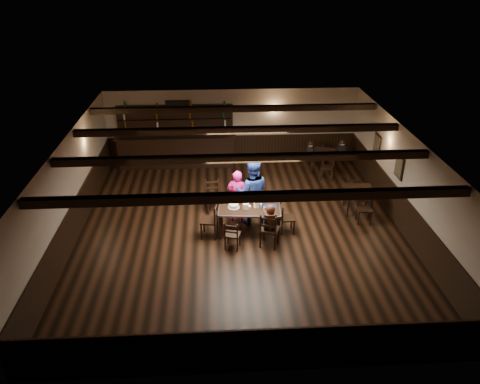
{
  "coord_description": "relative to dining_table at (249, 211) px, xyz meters",
  "views": [
    {
      "loc": [
        -0.69,
        -11.17,
        6.85
      ],
      "look_at": [
        -0.01,
        0.2,
        1.1
      ],
      "focal_mm": 35.0,
      "sensor_mm": 36.0,
      "label": 1
    }
  ],
  "objects": [
    {
      "name": "cake",
      "position": [
        -0.43,
        0.09,
        0.12
      ],
      "size": [
        0.32,
        0.32,
        0.1
      ],
      "color": "white",
      "rests_on": "dining_table"
    },
    {
      "name": "chair_end_left",
      "position": [
        -1.01,
        -0.13,
        -0.1
      ],
      "size": [
        0.51,
        0.53,
        0.99
      ],
      "color": "black",
      "rests_on": "ground"
    },
    {
      "name": "woman_pink",
      "position": [
        -0.3,
        0.67,
        0.11
      ],
      "size": [
        0.65,
        0.5,
        1.58
      ],
      "primitive_type": "imported",
      "rotation": [
        0.0,
        0.0,
        2.91
      ],
      "color": "#FF1789",
      "rests_on": "ground"
    },
    {
      "name": "back_table_a",
      "position": [
        3.31,
        1.02,
        -0.03
      ],
      "size": [
        0.89,
        0.89,
        0.75
      ],
      "color": "black",
      "rests_on": "ground"
    },
    {
      "name": "room_shell",
      "position": [
        -0.22,
        0.17,
        1.07
      ],
      "size": [
        9.02,
        10.02,
        2.71
      ],
      "color": "beige",
      "rests_on": "ground"
    },
    {
      "name": "seated_person",
      "position": [
        0.48,
        -0.69,
        0.14
      ],
      "size": [
        0.32,
        0.49,
        0.79
      ],
      "color": "black",
      "rests_on": "ground"
    },
    {
      "name": "man_blue",
      "position": [
        0.11,
        0.56,
        0.29
      ],
      "size": [
        1.0,
        0.8,
        1.94
      ],
      "primitive_type": "imported",
      "rotation": [
        0.0,
        0.0,
        3.07
      ],
      "color": "navy",
      "rests_on": "ground"
    },
    {
      "name": "drink_glass",
      "position": [
        0.32,
        0.08,
        0.12
      ],
      "size": [
        0.06,
        0.06,
        0.1
      ],
      "primitive_type": "cylinder",
      "color": "silver",
      "rests_on": "dining_table"
    },
    {
      "name": "menu_blue",
      "position": [
        0.57,
        0.12,
        0.07
      ],
      "size": [
        0.34,
        0.25,
        0.0
      ],
      "primitive_type": "cube",
      "rotation": [
        0.0,
        0.0,
        0.02
      ],
      "color": "#0E1E49",
      "rests_on": "dining_table"
    },
    {
      "name": "chair_end_right",
      "position": [
        0.96,
        -0.03,
        -0.17
      ],
      "size": [
        0.41,
        0.42,
        0.88
      ],
      "color": "black",
      "rests_on": "ground"
    },
    {
      "name": "menu_red",
      "position": [
        0.54,
        -0.19,
        0.07
      ],
      "size": [
        0.33,
        0.28,
        0.0
      ],
      "primitive_type": "cube",
      "rotation": [
        0.0,
        0.0,
        0.34
      ],
      "color": "maroon",
      "rests_on": "dining_table"
    },
    {
      "name": "bg_patron_right",
      "position": [
        3.55,
        4.0,
        0.13
      ],
      "size": [
        0.21,
        0.34,
        0.7
      ],
      "color": "black",
      "rests_on": "ground"
    },
    {
      "name": "bg_patron_left",
      "position": [
        2.44,
        3.97,
        0.12
      ],
      "size": [
        0.29,
        0.37,
        0.68
      ],
      "color": "black",
      "rests_on": "ground"
    },
    {
      "name": "chair_far_pushed",
      "position": [
        -0.99,
        1.43,
        -0.13
      ],
      "size": [
        0.5,
        0.48,
        0.94
      ],
      "color": "black",
      "rests_on": "ground"
    },
    {
      "name": "salt_shaker",
      "position": [
        0.39,
        -0.09,
        0.12
      ],
      "size": [
        0.04,
        0.04,
        0.09
      ],
      "primitive_type": "cylinder",
      "color": "silver",
      "rests_on": "dining_table"
    },
    {
      "name": "plate_stack_b",
      "position": [
        0.19,
        0.07,
        0.16
      ],
      "size": [
        0.15,
        0.15,
        0.17
      ],
      "primitive_type": "cylinder",
      "color": "white",
      "rests_on": "dining_table"
    },
    {
      "name": "dining_table",
      "position": [
        0.0,
        0.0,
        0.0
      ],
      "size": [
        1.75,
        0.98,
        0.75
      ],
      "color": "black",
      "rests_on": "ground"
    },
    {
      "name": "tea_light",
      "position": [
        0.01,
        0.1,
        0.1
      ],
      "size": [
        0.05,
        0.05,
        0.06
      ],
      "color": "#A5A8AD",
      "rests_on": "dining_table"
    },
    {
      "name": "plate_stack_a",
      "position": [
        -0.1,
        0.01,
        0.15
      ],
      "size": [
        0.17,
        0.17,
        0.16
      ],
      "primitive_type": "cylinder",
      "color": "white",
      "rests_on": "dining_table"
    },
    {
      "name": "bar_counter",
      "position": [
        -2.27,
        4.85,
        0.05
      ],
      "size": [
        4.3,
        0.7,
        2.2
      ],
      "color": "black",
      "rests_on": "ground"
    },
    {
      "name": "chair_near_left",
      "position": [
        -0.51,
        -0.79,
        -0.21
      ],
      "size": [
        0.46,
        0.45,
        0.81
      ],
      "color": "black",
      "rests_on": "ground"
    },
    {
      "name": "back_table_b",
      "position": [
        2.93,
        4.01,
        -0.03
      ],
      "size": [
        1.06,
        1.06,
        0.75
      ],
      "color": "black",
      "rests_on": "ground"
    },
    {
      "name": "chair_near_right",
      "position": [
        0.45,
        -0.75,
        -0.1
      ],
      "size": [
        0.59,
        0.58,
        0.99
      ],
      "color": "black",
      "rests_on": "ground"
    },
    {
      "name": "pepper_shaker",
      "position": [
        0.46,
        -0.11,
        0.12
      ],
      "size": [
        0.04,
        0.04,
        0.1
      ],
      "primitive_type": "cylinder",
      "color": "#A5A8AD",
      "rests_on": "dining_table"
    },
    {
      "name": "ground",
      "position": [
        -0.23,
        0.13,
        -0.68
      ],
      "size": [
        10.0,
        10.0,
        0.0
      ],
      "primitive_type": "plane",
      "color": "black",
      "rests_on": "ground"
    }
  ]
}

